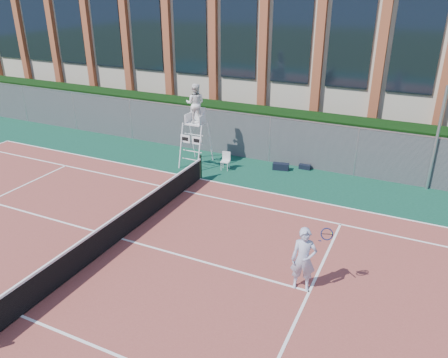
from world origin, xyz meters
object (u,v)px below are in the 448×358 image
at_px(umpire_chair, 195,106).
at_px(plastic_chair, 226,159).
at_px(tennis_player, 304,259).
at_px(steel_pole, 437,140).

relative_size(umpire_chair, plastic_chair, 4.72).
distance_m(plastic_chair, tennis_player, 8.97).
height_order(steel_pole, umpire_chair, steel_pole).
bearing_deg(steel_pole, plastic_chair, -169.03).
bearing_deg(tennis_player, plastic_chair, 128.87).
bearing_deg(steel_pole, umpire_chair, -170.65).
xyz_separation_m(umpire_chair, plastic_chair, (1.52, 0.00, -2.33)).
bearing_deg(umpire_chair, plastic_chair, 0.14).
distance_m(umpire_chair, plastic_chair, 2.78).
bearing_deg(steel_pole, tennis_player, -108.40).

